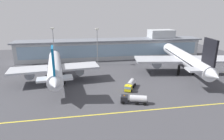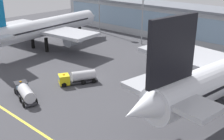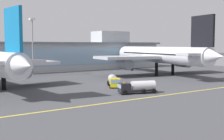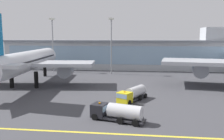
{
  "view_description": "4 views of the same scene",
  "coord_description": "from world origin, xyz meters",
  "views": [
    {
      "loc": [
        -20.6,
        -73.56,
        29.83
      ],
      "look_at": [
        -6.76,
        5.03,
        5.3
      ],
      "focal_mm": 31.2,
      "sensor_mm": 36.0,
      "label": 1
    },
    {
      "loc": [
        45.96,
        -43.93,
        26.71
      ],
      "look_at": [
        5.26,
        1.01,
        3.49
      ],
      "focal_mm": 45.54,
      "sensor_mm": 36.0,
      "label": 2
    },
    {
      "loc": [
        -45.85,
        -68.34,
        11.17
      ],
      "look_at": [
        5.7,
        6.57,
        3.35
      ],
      "focal_mm": 47.05,
      "sensor_mm": 36.0,
      "label": 3
    },
    {
      "loc": [
        0.39,
        -53.76,
        13.57
      ],
      "look_at": [
        -6.61,
        5.8,
        5.25
      ],
      "focal_mm": 38.03,
      "sensor_mm": 36.0,
      "label": 4
    }
  ],
  "objects": [
    {
      "name": "terminal_building",
      "position": [
        1.8,
        47.53,
        6.68
      ],
      "size": [
        117.13,
        14.0,
        17.53
      ],
      "color": "#ADB2B7",
      "rests_on": "ground"
    },
    {
      "name": "baggage_tug_near",
      "position": [
        -1.13,
        -4.2,
        1.51
      ],
      "size": [
        6.47,
        9.1,
        2.9
      ],
      "rotation": [
        0.0,
        0.0,
        4.21
      ],
      "color": "black",
      "rests_on": "ground"
    },
    {
      "name": "fuel_tanker_truck",
      "position": [
        -3.38,
        -16.53,
        1.51
      ],
      "size": [
        9.36,
        5.21,
        2.9
      ],
      "rotation": [
        0.0,
        0.0,
        2.84
      ],
      "color": "black",
      "rests_on": "ground"
    },
    {
      "name": "taxiway_centreline_stripe",
      "position": [
        0.0,
        -22.0,
        0.01
      ],
      "size": [
        144.0,
        0.5,
        0.01
      ],
      "primitive_type": "cube",
      "color": "yellow",
      "rests_on": "ground"
    },
    {
      "name": "apron_light_mast_centre",
      "position": [
        -10.1,
        33.12,
        13.72
      ],
      "size": [
        1.8,
        1.8,
        20.53
      ],
      "color": "gray",
      "rests_on": "ground"
    },
    {
      "name": "apron_light_mast_west",
      "position": [
        -33.73,
        36.6,
        13.95
      ],
      "size": [
        1.8,
        1.8,
        20.92
      ],
      "color": "gray",
      "rests_on": "ground"
    },
    {
      "name": "airliner_near_left",
      "position": [
        -30.77,
        8.75,
        6.79
      ],
      "size": [
        37.76,
        51.1,
        18.57
      ],
      "rotation": [
        0.0,
        0.0,
        1.68
      ],
      "color": "black",
      "rests_on": "ground"
    },
    {
      "name": "ground_plane",
      "position": [
        0.0,
        0.0,
        0.0
      ],
      "size": [
        180.0,
        180.0,
        0.0
      ],
      "primitive_type": "plane",
      "color": "#424247"
    },
    {
      "name": "airliner_near_right",
      "position": [
        30.38,
        11.52,
        7.31
      ],
      "size": [
        48.91,
        61.85,
        20.02
      ],
      "rotation": [
        0.0,
        0.0,
        1.42
      ],
      "color": "black",
      "rests_on": "ground"
    }
  ]
}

